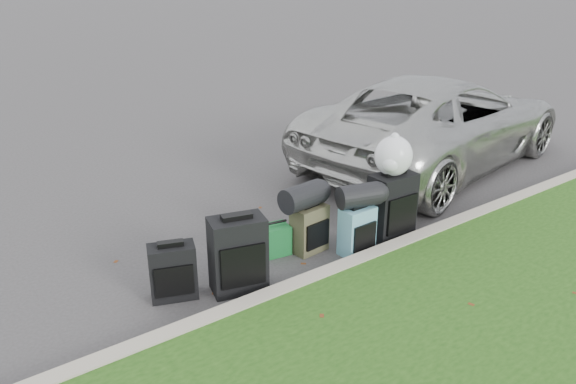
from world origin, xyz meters
TOP-DOWN VIEW (x-y plane):
  - ground at (0.00, 0.00)m, footprint 120.00×120.00m
  - curb at (0.00, -1.00)m, footprint 120.00×0.18m
  - suv at (3.45, 0.89)m, footprint 5.66×3.32m
  - suitcase_small_black at (-1.89, -0.30)m, footprint 0.52×0.40m
  - suitcase_large_black_left at (-1.29, -0.56)m, footprint 0.62×0.46m
  - suitcase_olive at (-0.18, -0.33)m, footprint 0.43×0.29m
  - suitcase_teal at (0.22, -0.70)m, footprint 0.40×0.25m
  - suitcase_large_black_right at (0.84, -0.64)m, footprint 0.56×0.35m
  - tote_green at (-0.54, -0.15)m, footprint 0.35×0.30m
  - tote_navy at (-0.85, 0.05)m, footprint 0.37×0.33m
  - duffel_left at (-0.27, -0.32)m, footprint 0.56×0.35m
  - duffel_right at (0.25, -0.67)m, footprint 0.54×0.39m
  - trash_bag at (0.82, -0.62)m, footprint 0.46×0.46m

SIDE VIEW (x-z plane):
  - ground at x=0.00m, z-range 0.00..0.00m
  - curb at x=0.00m, z-range 0.00..0.15m
  - tote_navy at x=-0.85m, z-range 0.00..0.34m
  - tote_green at x=-0.54m, z-range 0.00..0.35m
  - suitcase_olive at x=-0.18m, z-range 0.00..0.56m
  - suitcase_teal at x=0.22m, z-range 0.00..0.57m
  - suitcase_small_black at x=-1.89m, z-range 0.00..0.57m
  - suitcase_large_black_left at x=-1.29m, z-range 0.00..0.80m
  - suitcase_large_black_right at x=0.84m, z-range 0.00..0.82m
  - duffel_left at x=-0.27m, z-range 0.56..0.85m
  - duffel_right at x=0.25m, z-range 0.57..0.84m
  - suv at x=3.45m, z-range 0.00..1.48m
  - trash_bag at x=0.82m, z-range 0.82..1.28m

